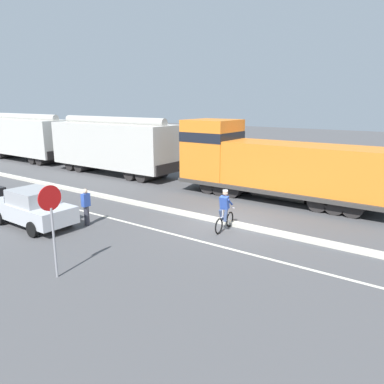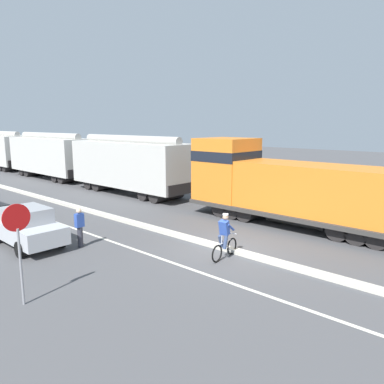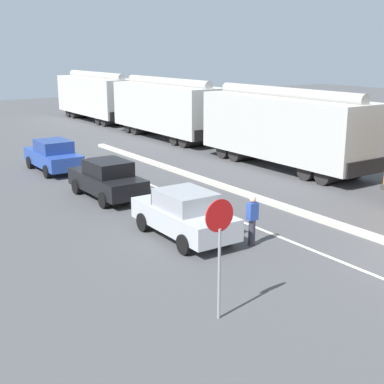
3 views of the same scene
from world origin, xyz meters
name	(u,v)px [view 3 (image 3 of 3)]	position (x,y,z in m)	size (l,w,h in m)	color
median_curb	(306,214)	(0.00, 6.00, 0.08)	(0.36, 36.00, 0.16)	beige
lane_stripe	(257,228)	(-2.40, 6.00, 0.00)	(0.14, 36.00, 0.01)	silver
hopper_car_lead	(284,128)	(5.23, 12.70, 2.08)	(2.90, 10.60, 4.18)	beige
hopper_car_middle	(167,109)	(5.23, 24.30, 2.08)	(2.90, 10.60, 4.18)	beige
hopper_car_trailing	(96,97)	(5.23, 35.90, 2.08)	(2.90, 10.60, 4.18)	beige
parked_car_silver	(184,214)	(-5.06, 6.63, 0.82)	(1.87, 4.22, 1.62)	#B7BABF
parked_car_black	(107,179)	(-5.00, 12.53, 0.82)	(1.89, 4.23, 1.62)	black
parked_car_blue	(53,156)	(-5.06, 18.69, 0.82)	(1.85, 4.21, 1.62)	#28479E
stop_sign	(219,236)	(-7.45, 1.59, 2.02)	(0.76, 0.08, 2.88)	gray
pedestrian_by_cars	(252,220)	(-3.67, 4.81, 0.85)	(0.34, 0.22, 1.62)	#33333D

